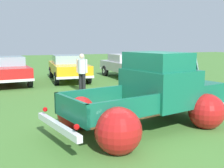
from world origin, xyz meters
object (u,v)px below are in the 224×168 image
object	(u,v)px
show_car_2	(68,67)
spectator_0	(82,70)
show_car_1	(8,69)
vintage_pickup_truck	(152,97)
show_car_3	(127,65)

from	to	relation	value
show_car_2	spectator_0	xyz separation A→B (m)	(-0.31, -3.86, 0.17)
show_car_2	spectator_0	size ratio (longest dim) A/B	2.90
show_car_1	show_car_2	size ratio (longest dim) A/B	0.88
vintage_pickup_truck	show_car_1	xyz separation A→B (m)	(-3.24, 8.89, 0.02)
vintage_pickup_truck	show_car_3	distance (m)	9.63
show_car_1	show_car_3	bearing A→B (deg)	86.80
show_car_3	show_car_1	bearing A→B (deg)	-90.18
show_car_2	spectator_0	bearing A→B (deg)	0.40
vintage_pickup_truck	spectator_0	distance (m)	5.40
show_car_1	show_car_3	size ratio (longest dim) A/B	0.98
show_car_3	spectator_0	world-z (taller)	spectator_0
vintage_pickup_truck	show_car_3	size ratio (longest dim) A/B	1.13
vintage_pickup_truck	show_car_3	bearing A→B (deg)	56.54
show_car_1	vintage_pickup_truck	bearing A→B (deg)	16.22
show_car_2	show_car_3	size ratio (longest dim) A/B	1.12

